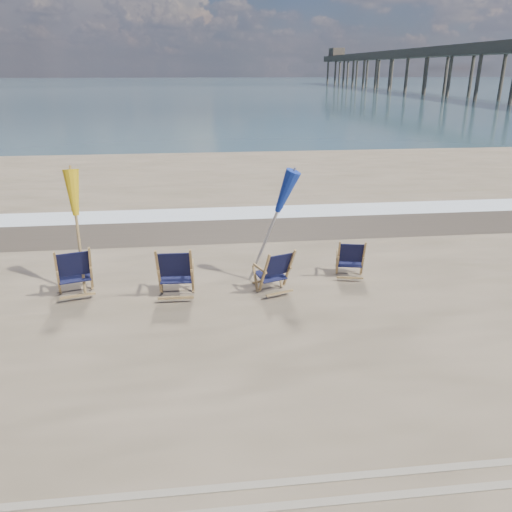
# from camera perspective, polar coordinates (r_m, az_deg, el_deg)

# --- Properties ---
(ocean) EXTENTS (400.00, 400.00, 0.00)m
(ocean) POSITION_cam_1_polar(r_m,az_deg,el_deg) (134.28, -6.53, 18.79)
(ocean) COLOR #344D57
(ocean) RESTS_ON ground
(surf_foam) EXTENTS (200.00, 1.40, 0.01)m
(surf_foam) POSITION_cam_1_polar(r_m,az_deg,el_deg) (15.11, -2.67, 4.93)
(surf_foam) COLOR silver
(surf_foam) RESTS_ON ground
(wet_sand_strip) EXTENTS (200.00, 2.60, 0.00)m
(wet_sand_strip) POSITION_cam_1_polar(r_m,az_deg,el_deg) (13.67, -2.22, 3.24)
(wet_sand_strip) COLOR #42362A
(wet_sand_strip) RESTS_ON ground
(beach_chair_0) EXTENTS (0.86, 0.92, 1.06)m
(beach_chair_0) POSITION_cam_1_polar(r_m,az_deg,el_deg) (9.89, -18.33, -1.55)
(beach_chair_0) COLOR black
(beach_chair_0) RESTS_ON ground
(beach_chair_1) EXTENTS (0.72, 0.80, 1.09)m
(beach_chair_1) POSITION_cam_1_polar(r_m,az_deg,el_deg) (9.31, -7.35, -1.92)
(beach_chair_1) COLOR black
(beach_chair_1) RESTS_ON ground
(beach_chair_2) EXTENTS (0.81, 0.85, 0.96)m
(beach_chair_2) POSITION_cam_1_polar(r_m,az_deg,el_deg) (9.56, 3.83, -1.60)
(beach_chair_2) COLOR black
(beach_chair_2) RESTS_ON ground
(beach_chair_3) EXTENTS (0.70, 0.76, 0.90)m
(beach_chair_3) POSITION_cam_1_polar(r_m,az_deg,el_deg) (10.35, 12.16, -0.44)
(beach_chair_3) COLOR black
(beach_chair_3) RESTS_ON ground
(umbrella_yellow) EXTENTS (0.30, 0.30, 2.37)m
(umbrella_yellow) POSITION_cam_1_polar(r_m,az_deg,el_deg) (9.77, -20.12, 6.04)
(umbrella_yellow) COLOR #9B7845
(umbrella_yellow) RESTS_ON ground
(umbrella_blue) EXTENTS (0.30, 0.30, 2.43)m
(umbrella_blue) POSITION_cam_1_polar(r_m,az_deg,el_deg) (9.62, 1.53, 7.42)
(umbrella_blue) COLOR #A5A5AD
(umbrella_blue) RESTS_ON ground
(fishing_pier) EXTENTS (4.40, 140.00, 9.30)m
(fishing_pier) POSITION_cam_1_polar(r_m,az_deg,el_deg) (89.18, 20.58, 19.80)
(fishing_pier) COLOR brown
(fishing_pier) RESTS_ON ground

